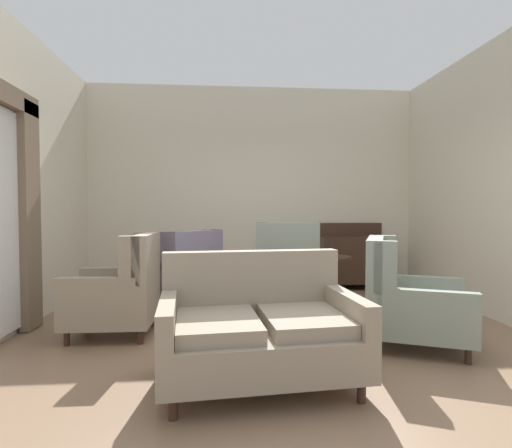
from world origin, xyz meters
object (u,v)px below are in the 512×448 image
armchair_foreground_right (182,277)px  sideboard (353,259)px  side_table (330,276)px  porcelain_vase (262,269)px  armchair_near_sideboard (121,292)px  settee (259,329)px  armchair_near_window (407,301)px  coffee_table (258,292)px  armchair_far_left (290,271)px

armchair_foreground_right → sideboard: size_ratio=1.06×
side_table → sideboard: size_ratio=0.61×
armchair_foreground_right → side_table: size_ratio=1.72×
porcelain_vase → armchair_near_sideboard: 1.45m
settee → armchair_near_window: 1.61m
settee → armchair_near_window: armchair_near_window is taller
armchair_foreground_right → armchair_near_sideboard: (-0.52, -0.85, 0.00)m
armchair_foreground_right → armchair_near_sideboard: size_ratio=1.09×
settee → armchair_near_window: size_ratio=1.29×
coffee_table → settee: (-0.09, -1.12, -0.04)m
armchair_foreground_right → sideboard: sideboard is taller
coffee_table → armchair_foreground_right: armchair_foreground_right is taller
porcelain_vase → sideboard: size_ratio=0.31×
sideboard → armchair_near_window: bearing=-97.8°
porcelain_vase → armchair_foreground_right: size_ratio=0.29×
armchair_foreground_right → armchair_near_sideboard: bearing=10.3°
coffee_table → armchair_foreground_right: 1.28m
side_table → coffee_table: bearing=-133.2°
side_table → armchair_near_sideboard: bearing=-157.0°
armchair_near_sideboard → settee: bearing=48.0°
armchair_far_left → sideboard: (1.21, 1.09, 0.02)m
armchair_near_window → settee: bearing=138.4°
armchair_far_left → sideboard: armchair_far_left is taller
porcelain_vase → armchair_far_left: armchair_far_left is taller
coffee_table → armchair_near_window: bearing=-17.4°
armchair_near_window → armchair_near_sideboard: 2.80m
armchair_far_left → settee: bearing=89.7°
coffee_table → side_table: 1.55m
armchair_far_left → armchair_near_sideboard: bearing=43.4°
settee → porcelain_vase: bearing=77.9°
side_table → armchair_near_window: bearing=-78.9°
coffee_table → settee: settee is taller
settee → armchair_far_left: armchair_far_left is taller
armchair_near_window → side_table: bearing=34.2°
side_table → armchair_foreground_right: bearing=-174.4°
porcelain_vase → armchair_near_window: (1.32, -0.45, -0.25)m
armchair_near_window → armchair_far_left: bearing=51.9°
armchair_near_sideboard → side_table: 2.66m
sideboard → armchair_near_sideboard: bearing=-145.8°
armchair_near_window → armchair_foreground_right: bearing=81.5°
coffee_table → porcelain_vase: bearing=24.2°
settee → sideboard: (1.82, 3.32, 0.09)m
coffee_table → settee: size_ratio=0.62×
armchair_far_left → armchair_near_window: 1.76m
coffee_table → armchair_near_sideboard: bearing=176.4°
porcelain_vase → settee: 1.18m
armchair_near_window → armchair_foreground_right: 2.61m
coffee_table → armchair_far_left: 1.23m
armchair_far_left → side_table: (0.54, 0.01, -0.07)m
settee → sideboard: sideboard is taller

